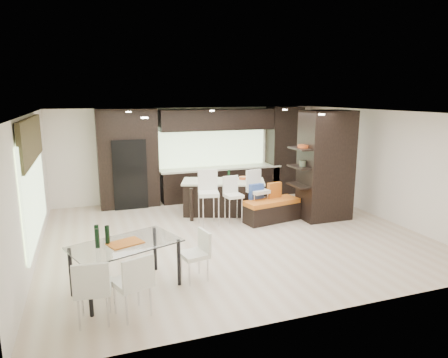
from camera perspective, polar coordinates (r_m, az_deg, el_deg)
name	(u,v)px	position (r m, az deg, el deg)	size (l,w,h in m)	color
ground	(233,234)	(9.02, 1.27, -7.92)	(8.00, 8.00, 0.00)	beige
back_wall	(192,153)	(11.95, -4.62, 3.66)	(8.00, 0.02, 2.70)	white
left_wall	(30,190)	(8.18, -25.92, -1.38)	(0.02, 7.00, 2.70)	white
right_wall	(383,165)	(10.72, 21.77, 1.89)	(0.02, 7.00, 2.70)	white
ceiling	(233,112)	(8.49, 1.36, 9.48)	(8.00, 7.00, 0.02)	white
window_left	(34,187)	(8.37, -25.51, -1.06)	(0.04, 3.20, 1.90)	#B2D199
window_back	(211,146)	(12.05, -1.82, 4.73)	(3.40, 0.04, 1.20)	#B2D199
stone_accent	(31,140)	(8.23, -25.86, 5.07)	(0.08, 3.00, 0.80)	brown
ceiling_spots	(229,113)	(8.72, 0.77, 9.42)	(4.00, 3.00, 0.02)	white
back_cabinetry	(211,154)	(11.77, -1.85, 3.57)	(6.80, 0.68, 2.70)	black
refrigerator	(129,173)	(11.31, -13.43, 0.85)	(0.90, 0.68, 1.90)	black
partition_column	(326,165)	(10.18, 14.33, 1.89)	(1.20, 0.80, 2.70)	black
kitchen_island	(223,197)	(10.45, -0.09, -2.61)	(2.10, 0.90, 0.88)	black
stool_left	(209,203)	(9.51, -2.21, -3.51)	(0.47, 0.47, 1.06)	white
stool_mid	(233,204)	(9.76, 1.36, -3.57)	(0.40, 0.40, 0.91)	white
stool_right	(258,200)	(9.97, 4.88, -3.00)	(0.44, 0.44, 1.00)	white
bench	(271,210)	(9.93, 6.79, -4.46)	(1.42, 0.54, 0.54)	black
floor_vase	(316,195)	(10.10, 12.98, -2.28)	(0.47, 0.47, 1.27)	#454D37
dining_table	(126,267)	(6.64, -13.77, -12.13)	(1.64, 0.92, 0.79)	white
chair_near	(132,287)	(5.93, -13.00, -14.77)	(0.47, 0.47, 0.86)	white
chair_far	(94,293)	(5.91, -18.11, -15.16)	(0.47, 0.47, 0.87)	white
chair_end	(194,258)	(6.82, -4.26, -11.19)	(0.42, 0.42, 0.78)	white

